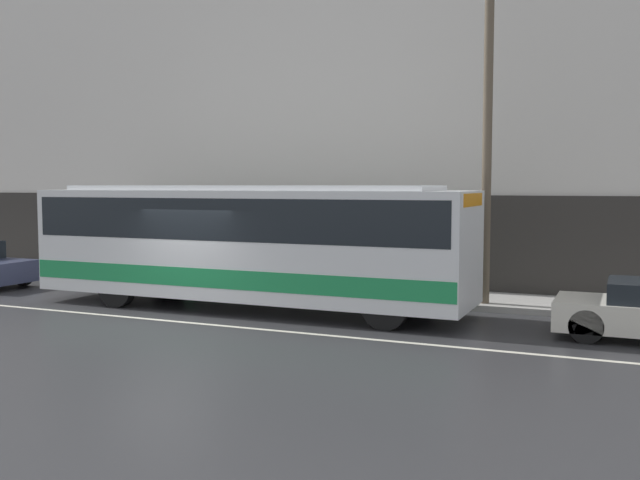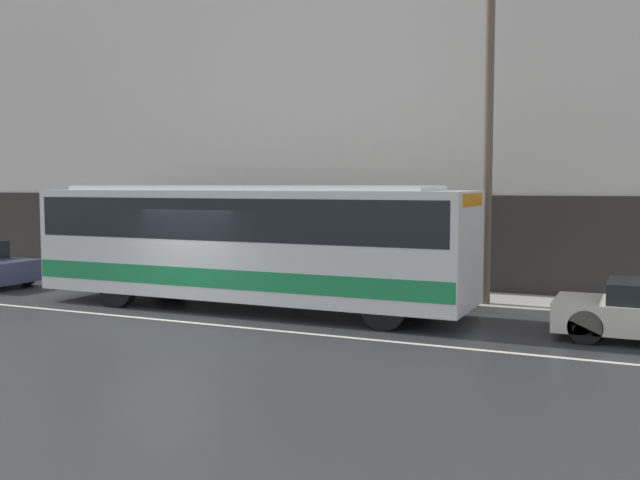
{
  "view_description": "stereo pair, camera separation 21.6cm",
  "coord_description": "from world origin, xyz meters",
  "views": [
    {
      "loc": [
        9.61,
        -13.27,
        3.08
      ],
      "look_at": [
        2.89,
        2.14,
        1.78
      ],
      "focal_mm": 40.0,
      "sensor_mm": 36.0,
      "label": 1
    },
    {
      "loc": [
        9.81,
        -13.18,
        3.08
      ],
      "look_at": [
        2.89,
        2.14,
        1.78
      ],
      "focal_mm": 40.0,
      "sensor_mm": 36.0,
      "label": 2
    }
  ],
  "objects": [
    {
      "name": "ground_plane",
      "position": [
        0.0,
        0.0,
        0.0
      ],
      "size": [
        60.0,
        60.0,
        0.0
      ],
      "primitive_type": "plane",
      "color": "#2D2D30"
    },
    {
      "name": "sidewalk",
      "position": [
        0.0,
        5.21,
        0.08
      ],
      "size": [
        60.0,
        2.42,
        0.16
      ],
      "color": "#A09E99",
      "rests_on": "ground_plane"
    },
    {
      "name": "building_facade",
      "position": [
        0.0,
        6.57,
        5.77
      ],
      "size": [
        60.0,
        0.35,
        11.94
      ],
      "color": "silver",
      "rests_on": "ground_plane"
    },
    {
      "name": "lane_stripe",
      "position": [
        0.0,
        0.0,
        0.0
      ],
      "size": [
        54.0,
        0.14,
        0.01
      ],
      "color": "beige",
      "rests_on": "ground_plane"
    },
    {
      "name": "transit_bus",
      "position": [
        0.94,
        2.14,
        1.73
      ],
      "size": [
        11.13,
        2.6,
        3.07
      ],
      "color": "white",
      "rests_on": "ground_plane"
    },
    {
      "name": "utility_pole_near",
      "position": [
        6.35,
        4.42,
        4.54
      ],
      "size": [
        0.23,
        0.23,
        8.77
      ],
      "color": "brown",
      "rests_on": "sidewalk"
    },
    {
      "name": "pedestrian_waiting",
      "position": [
        -2.55,
        4.73,
        0.93
      ],
      "size": [
        0.36,
        0.36,
        1.66
      ],
      "color": "#1E5933",
      "rests_on": "sidewalk"
    }
  ]
}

